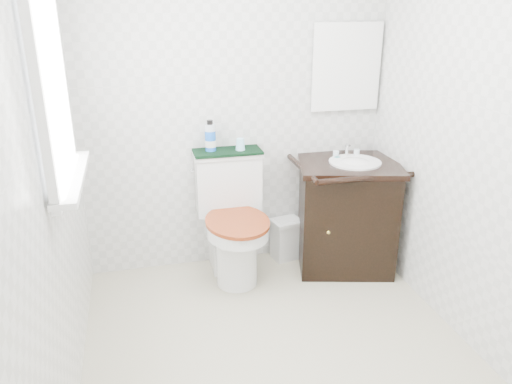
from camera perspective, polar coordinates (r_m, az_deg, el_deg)
name	(u,v)px	position (r m, az deg, el deg)	size (l,w,h in m)	color
floor	(281,354)	(3.02, 2.86, -17.97)	(2.40, 2.40, 0.00)	#AFA98D
wall_back	(235,106)	(3.58, -2.37, 9.76)	(2.40, 2.40, 0.00)	silver
wall_front	(415,276)	(1.44, 17.74, -9.14)	(2.40, 2.40, 0.00)	silver
wall_left	(46,171)	(2.38, -22.88, 2.27)	(2.40, 2.40, 0.00)	silver
wall_right	(481,139)	(2.96, 24.28, 5.51)	(2.40, 2.40, 0.00)	silver
window	(49,81)	(2.54, -22.57, 11.59)	(0.02, 0.70, 0.90)	white
mirror	(346,67)	(3.76, 10.27, 13.86)	(0.50, 0.02, 0.60)	silver
toilet	(232,225)	(3.59, -2.73, -3.84)	(0.49, 0.66, 0.90)	silver
vanity	(346,212)	(3.77, 10.25, -2.23)	(0.84, 0.76, 0.92)	black
trash_bin	(286,239)	(3.91, 3.46, -5.33)	(0.26, 0.22, 0.32)	silver
towel	(227,152)	(3.53, -3.28, 4.64)	(0.48, 0.22, 0.02)	black
mouthwash_bottle	(210,137)	(3.50, -5.24, 6.29)	(0.08, 0.08, 0.22)	blue
cup	(240,144)	(3.52, -1.81, 5.48)	(0.07, 0.07, 0.08)	#96D7F5
soap_bar	(337,157)	(3.69, 9.26, 3.92)	(0.07, 0.04, 0.02)	#176C6F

